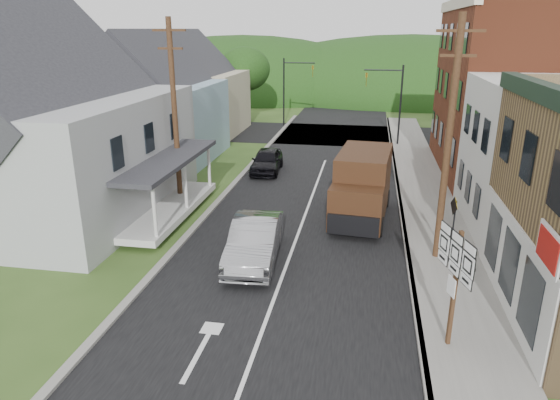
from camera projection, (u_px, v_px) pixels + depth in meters
The scene contains 23 objects.
ground at pixel (277, 291), 17.01m from camera, with size 120.00×120.00×0.00m, color #2D4719.
road at pixel (311, 198), 26.32m from camera, with size 9.00×90.00×0.02m, color black.
cross_road at pixel (335, 134), 42.14m from camera, with size 60.00×9.00×0.02m, color black.
sidewalk_right at pixel (431, 217), 23.45m from camera, with size 2.80×55.00×0.15m, color slate.
curb_right at pixel (402, 215), 23.67m from camera, with size 0.20×55.00×0.15m, color slate.
curb_left at pixel (216, 204), 25.21m from camera, with size 0.30×55.00×0.12m, color slate.
storefront_red at pixel (518, 91), 29.33m from camera, with size 8.00×12.00×10.00m, color maroon.
house_gray at pixel (47, 125), 23.21m from camera, with size 10.20×12.24×8.35m.
house_blue at pixel (162, 104), 33.46m from camera, with size 7.14×8.16×7.28m.
house_cream at pixel (199, 89), 41.92m from camera, with size 7.14×8.16×7.28m.
utility_pole_right at pixel (449, 141), 17.82m from camera, with size 1.60×0.26×9.00m.
utility_pole_left at pixel (175, 112), 24.02m from camera, with size 1.60×0.26×9.00m.
traffic_signal_right at pixel (391, 96), 36.95m from camera, with size 2.87×0.20×6.00m.
traffic_signal_left at pixel (291, 84), 44.89m from camera, with size 2.87×0.20×6.00m.
tree_left_b at pixel (31, 93), 29.41m from camera, with size 4.80×4.80×6.94m.
tree_left_c at pixel (74, 65), 36.85m from camera, with size 5.80×5.80×8.41m.
tree_left_d at pixel (245, 69), 46.70m from camera, with size 4.80×4.80×6.94m.
forested_ridge at pixel (350, 94), 68.21m from camera, with size 90.00×30.00×16.00m, color #19330F.
silver_sedan at pixel (255, 241), 18.93m from camera, with size 1.73×4.95×1.63m, color #A4A4A9.
dark_sedan at pixel (267, 161), 30.88m from camera, with size 1.70×4.22×1.44m, color black.
delivery_van at pixel (362, 186), 22.98m from camera, with size 2.77×5.78×3.13m.
route_sign_cluster at pixel (455, 273), 13.19m from camera, with size 0.64×1.87×3.39m.
warning_sign at pixel (453, 221), 18.23m from camera, with size 0.17×0.71×2.60m.
Camera 1 is at (2.74, -14.82, 8.46)m, focal length 32.00 mm.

